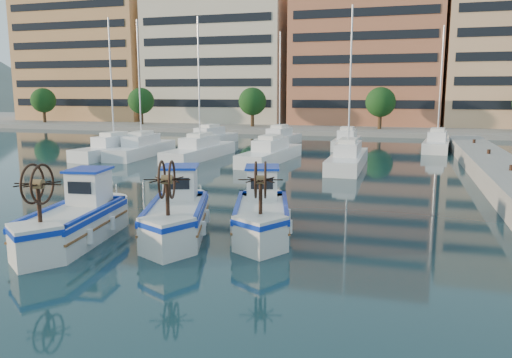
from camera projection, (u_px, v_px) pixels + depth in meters
name	position (u px, v px, depth m)	size (l,w,h in m)	color
ground	(194.00, 244.00, 18.21)	(300.00, 300.00, 0.00)	#183B3F
waterfront	(422.00, 55.00, 75.17)	(180.00, 40.00, 25.60)	gray
yacht_marina	(282.00, 148.00, 44.68)	(39.66, 23.08, 11.50)	white
fishing_boat_a	(75.00, 218.00, 18.39)	(2.79, 5.31, 3.23)	silver
fishing_boat_b	(177.00, 212.00, 19.29)	(3.49, 5.31, 3.21)	silver
fishing_boat_c	(262.00, 211.00, 19.56)	(3.20, 5.18, 3.13)	silver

